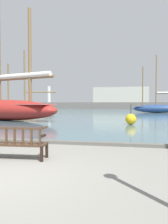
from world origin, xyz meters
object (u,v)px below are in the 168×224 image
park_bench (18,142)px  sailboat_far_starboard (157,108)px  sailboat_centre_channel (26,108)px  sailboat_outer_port (3,107)px  channel_buoy (131,119)px

park_bench → sailboat_far_starboard: size_ratio=0.17×
park_bench → sailboat_centre_channel: bearing=115.5°
sailboat_outer_port → park_bench: bearing=-56.8°
park_bench → sailboat_centre_channel: 27.87m
sailboat_outer_port → sailboat_centre_channel: size_ratio=1.35×
park_bench → sailboat_centre_channel: size_ratio=0.17×
sailboat_far_starboard → channel_buoy: 21.73m
park_bench → sailboat_outer_port: sailboat_outer_port is taller
sailboat_outer_port → sailboat_far_starboard: 24.78m
sailboat_outer_port → channel_buoy: sailboat_outer_port is taller
park_bench → channel_buoy: (3.28, 10.09, -0.01)m
park_bench → sailboat_outer_port: 14.65m
park_bench → channel_buoy: bearing=72.0°
sailboat_outer_port → sailboat_far_starboard: bearing=50.4°
park_bench → sailboat_outer_port: size_ratio=0.13×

